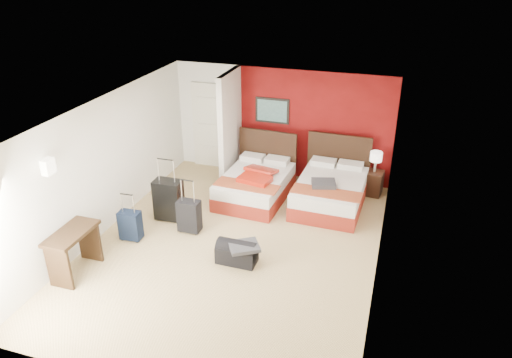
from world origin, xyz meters
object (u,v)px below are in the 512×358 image
at_px(red_suitcase_open, 258,175).
at_px(suitcase_navy, 131,226).
at_px(table_lamp, 376,162).
at_px(desk, 75,253).
at_px(suitcase_black, 169,201).
at_px(bed_right, 330,193).
at_px(suitcase_charcoal, 189,217).
at_px(nightstand, 373,183).
at_px(bed_left, 255,186).
at_px(duffel_bag, 237,253).

relative_size(red_suitcase_open, suitcase_navy, 1.64).
distance_m(table_lamp, desk, 6.16).
bearing_deg(suitcase_black, suitcase_navy, -112.24).
relative_size(red_suitcase_open, table_lamp, 1.95).
bearing_deg(desk, bed_right, 44.90).
bearing_deg(table_lamp, suitcase_black, -148.54).
relative_size(bed_right, suitcase_charcoal, 3.10).
xyz_separation_m(nightstand, suitcase_black, (-3.72, -2.27, 0.13)).
relative_size(bed_left, red_suitcase_open, 2.07).
relative_size(red_suitcase_open, suitcase_black, 1.10).
bearing_deg(suitcase_black, suitcase_charcoal, -29.59).
distance_m(suitcase_charcoal, duffel_bag, 1.36).
relative_size(bed_right, duffel_bag, 2.81).
xyz_separation_m(duffel_bag, desk, (-2.41, -1.07, 0.22)).
height_order(suitcase_navy, desk, desk).
bearing_deg(nightstand, bed_right, -128.07).
bearing_deg(bed_right, desk, -133.38).
bearing_deg(suitcase_charcoal, bed_left, 65.58).
bearing_deg(suitcase_black, nightstand, 30.18).
bearing_deg(red_suitcase_open, suitcase_black, -128.86).
distance_m(bed_left, duffel_bag, 2.35).
distance_m(suitcase_charcoal, desk, 2.13).
height_order(red_suitcase_open, suitcase_charcoal, red_suitcase_open).
bearing_deg(duffel_bag, table_lamp, 59.90).
xyz_separation_m(bed_right, duffel_bag, (-1.17, -2.46, -0.11)).
bearing_deg(suitcase_charcoal, bed_right, 38.06).
relative_size(bed_right, desk, 1.99).
bearing_deg(suitcase_navy, desk, -108.26).
height_order(red_suitcase_open, suitcase_black, suitcase_black).
bearing_deg(bed_left, table_lamp, 24.82).
bearing_deg(bed_left, suitcase_black, -131.74).
bearing_deg(nightstand, suitcase_navy, -134.66).
bearing_deg(red_suitcase_open, duffel_bag, -71.63).
distance_m(suitcase_black, suitcase_navy, 0.96).
xyz_separation_m(nightstand, suitcase_navy, (-4.06, -3.16, 0.00)).
bearing_deg(table_lamp, nightstand, 0.00).
distance_m(red_suitcase_open, duffel_bag, 2.28).
bearing_deg(desk, bed_left, 59.66).
bearing_deg(suitcase_navy, duffel_bag, -5.43).
height_order(table_lamp, desk, table_lamp).
height_order(suitcase_black, duffel_bag, suitcase_black).
distance_m(bed_right, table_lamp, 1.22).
bearing_deg(suitcase_black, red_suitcase_open, 39.40).
relative_size(suitcase_black, suitcase_navy, 1.48).
xyz_separation_m(suitcase_charcoal, duffel_bag, (1.18, -0.67, -0.13)).
bearing_deg(bed_left, desk, -117.25).
bearing_deg(red_suitcase_open, suitcase_navy, -119.51).
height_order(bed_right, duffel_bag, bed_right).
height_order(nightstand, suitcase_navy, suitcase_navy).
xyz_separation_m(bed_left, nightstand, (2.38, 0.94, -0.01)).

